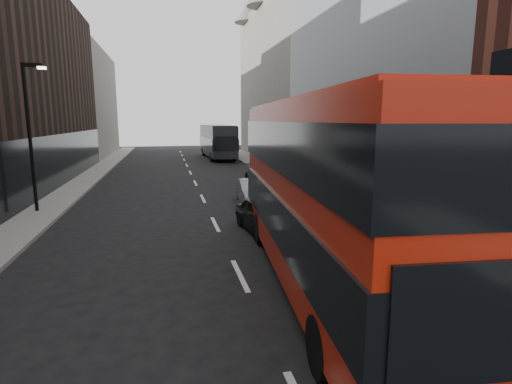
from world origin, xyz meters
TOP-DOWN VIEW (x-y plane):
  - sidewalk_right at (7.50, 25.00)m, footprint 3.00×80.00m
  - sidewalk_left at (-8.00, 25.00)m, footprint 2.00×80.00m
  - building_modern_block at (11.47, 21.00)m, footprint 5.03×22.00m
  - building_victorian at (11.38, 44.00)m, footprint 6.50×24.00m
  - building_left_mid at (-11.50, 30.00)m, footprint 5.00×24.00m
  - building_left_far at (-11.50, 52.00)m, footprint 5.00×20.00m
  - street_lamp at (-8.22, 18.00)m, footprint 1.06×0.22m
  - red_bus at (2.21, 6.87)m, footprint 4.07×12.67m
  - grey_bus at (4.04, 44.96)m, footprint 3.15×12.30m
  - car_a at (1.82, 12.43)m, footprint 1.99×4.20m
  - car_b at (2.54, 18.00)m, footprint 1.58×4.12m
  - car_c at (4.41, 24.19)m, footprint 2.45×4.86m

SIDE VIEW (x-z plane):
  - sidewalk_right at x=7.50m, z-range 0.00..0.15m
  - sidewalk_left at x=-8.00m, z-range 0.00..0.15m
  - car_b at x=2.54m, z-range 0.00..1.34m
  - car_c at x=4.41m, z-range 0.00..1.35m
  - car_a at x=1.82m, z-range 0.00..1.39m
  - grey_bus at x=4.04m, z-range 0.14..4.08m
  - red_bus at x=2.21m, z-range 0.28..5.32m
  - street_lamp at x=-8.22m, z-range 0.68..7.68m
  - building_left_far at x=-11.50m, z-range 0.00..13.00m
  - building_left_mid at x=-11.50m, z-range 0.00..14.00m
  - building_victorian at x=11.38m, z-range -0.84..20.16m
  - building_modern_block at x=11.47m, z-range -0.10..19.90m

